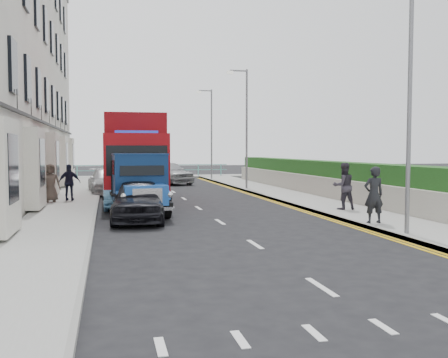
{
  "coord_description": "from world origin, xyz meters",
  "views": [
    {
      "loc": [
        -3.6,
        -13.94,
        2.4
      ],
      "look_at": [
        0.22,
        2.36,
        1.4
      ],
      "focal_mm": 40.0,
      "sensor_mm": 36.0,
      "label": 1
    }
  ],
  "objects_px": {
    "red_lorry": "(136,156)",
    "parked_car_front": "(138,200)",
    "lamp_mid": "(245,122)",
    "pedestrian_east_near": "(374,195)",
    "lamp_near": "(406,89)",
    "lamp_far": "(210,129)",
    "bedford_lorry": "(140,188)"
  },
  "relations": [
    {
      "from": "red_lorry",
      "to": "pedestrian_east_near",
      "type": "distance_m",
      "value": 11.45
    },
    {
      "from": "lamp_near",
      "to": "bedford_lorry",
      "type": "relative_size",
      "value": 1.46
    },
    {
      "from": "parked_car_front",
      "to": "lamp_mid",
      "type": "bearing_deg",
      "value": 63.66
    },
    {
      "from": "lamp_near",
      "to": "pedestrian_east_near",
      "type": "distance_m",
      "value": 3.57
    },
    {
      "from": "lamp_far",
      "to": "pedestrian_east_near",
      "type": "height_order",
      "value": "lamp_far"
    },
    {
      "from": "bedford_lorry",
      "to": "parked_car_front",
      "type": "xyz_separation_m",
      "value": [
        -0.1,
        -1.03,
        -0.3
      ]
    },
    {
      "from": "lamp_near",
      "to": "lamp_mid",
      "type": "relative_size",
      "value": 1.0
    },
    {
      "from": "lamp_far",
      "to": "parked_car_front",
      "type": "relative_size",
      "value": 1.67
    },
    {
      "from": "lamp_near",
      "to": "pedestrian_east_near",
      "type": "relative_size",
      "value": 4.0
    },
    {
      "from": "red_lorry",
      "to": "pedestrian_east_near",
      "type": "height_order",
      "value": "red_lorry"
    },
    {
      "from": "lamp_mid",
      "to": "pedestrian_east_near",
      "type": "relative_size",
      "value": 4.0
    },
    {
      "from": "lamp_near",
      "to": "red_lorry",
      "type": "distance_m",
      "value": 13.02
    },
    {
      "from": "lamp_far",
      "to": "red_lorry",
      "type": "distance_m",
      "value": 16.36
    },
    {
      "from": "bedford_lorry",
      "to": "lamp_far",
      "type": "bearing_deg",
      "value": 67.23
    },
    {
      "from": "bedford_lorry",
      "to": "parked_car_front",
      "type": "distance_m",
      "value": 1.08
    },
    {
      "from": "bedford_lorry",
      "to": "pedestrian_east_near",
      "type": "distance_m",
      "value": 7.98
    },
    {
      "from": "lamp_mid",
      "to": "bedford_lorry",
      "type": "height_order",
      "value": "lamp_mid"
    },
    {
      "from": "lamp_mid",
      "to": "parked_car_front",
      "type": "xyz_separation_m",
      "value": [
        -6.78,
        -11.09,
        -3.28
      ]
    },
    {
      "from": "red_lorry",
      "to": "lamp_mid",
      "type": "bearing_deg",
      "value": 39.26
    },
    {
      "from": "red_lorry",
      "to": "bedford_lorry",
      "type": "bearing_deg",
      "value": -89.41
    },
    {
      "from": "lamp_near",
      "to": "lamp_mid",
      "type": "xyz_separation_m",
      "value": [
        0.0,
        16.0,
        0.0
      ]
    },
    {
      "from": "lamp_far",
      "to": "parked_car_front",
      "type": "xyz_separation_m",
      "value": [
        -6.78,
        -21.09,
        -3.28
      ]
    },
    {
      "from": "lamp_near",
      "to": "pedestrian_east_near",
      "type": "xyz_separation_m",
      "value": [
        0.22,
        1.92,
        -3.0
      ]
    },
    {
      "from": "lamp_near",
      "to": "lamp_far",
      "type": "height_order",
      "value": "same"
    },
    {
      "from": "lamp_near",
      "to": "red_lorry",
      "type": "relative_size",
      "value": 0.92
    },
    {
      "from": "parked_car_front",
      "to": "pedestrian_east_near",
      "type": "xyz_separation_m",
      "value": [
        7.0,
        -2.98,
        0.28
      ]
    },
    {
      "from": "pedestrian_east_near",
      "to": "red_lorry",
      "type": "bearing_deg",
      "value": -52.03
    },
    {
      "from": "lamp_mid",
      "to": "pedestrian_east_near",
      "type": "distance_m",
      "value": 14.4
    },
    {
      "from": "red_lorry",
      "to": "parked_car_front",
      "type": "height_order",
      "value": "red_lorry"
    },
    {
      "from": "lamp_mid",
      "to": "bedford_lorry",
      "type": "distance_m",
      "value": 12.44
    },
    {
      "from": "lamp_mid",
      "to": "pedestrian_east_near",
      "type": "height_order",
      "value": "lamp_mid"
    },
    {
      "from": "pedestrian_east_near",
      "to": "lamp_near",
      "type": "bearing_deg",
      "value": 85.1
    }
  ]
}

